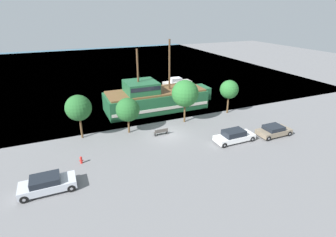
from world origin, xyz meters
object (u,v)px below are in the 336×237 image
(moored_boat_dockside, at_px, (177,83))
(parked_car_curb_rear, at_px, (234,136))
(parked_car_curb_mid, at_px, (274,131))
(fire_hydrant, at_px, (81,160))
(parked_car_curb_front, at_px, (47,184))
(bench_promenade_east, at_px, (161,132))
(pirate_ship, at_px, (155,98))

(moored_boat_dockside, bearing_deg, parked_car_curb_rear, -99.13)
(parked_car_curb_mid, xyz_separation_m, fire_hydrant, (-22.24, 2.72, -0.24))
(moored_boat_dockside, distance_m, parked_car_curb_front, 34.50)
(parked_car_curb_mid, height_order, fire_hydrant, parked_car_curb_mid)
(moored_boat_dockside, relative_size, parked_car_curb_mid, 1.34)
(moored_boat_dockside, xyz_separation_m, parked_car_curb_mid, (1.57, -24.37, -0.07))
(parked_car_curb_front, height_order, bench_promenade_east, parked_car_curb_front)
(parked_car_curb_front, xyz_separation_m, fire_hydrant, (3.08, 3.38, -0.30))
(pirate_ship, xyz_separation_m, parked_car_curb_mid, (9.95, -14.37, -1.09))
(pirate_ship, bearing_deg, parked_car_curb_front, -135.64)
(pirate_ship, distance_m, fire_hydrant, 16.98)
(fire_hydrant, height_order, bench_promenade_east, bench_promenade_east)
(parked_car_curb_rear, distance_m, bench_promenade_east, 8.67)
(parked_car_curb_front, relative_size, parked_car_curb_rear, 0.95)
(fire_hydrant, bearing_deg, pirate_ship, 43.46)
(parked_car_curb_front, bearing_deg, parked_car_curb_mid, 1.49)
(pirate_ship, bearing_deg, moored_boat_dockside, 50.07)
(pirate_ship, relative_size, fire_hydrant, 21.53)
(parked_car_curb_rear, height_order, bench_promenade_east, parked_car_curb_rear)
(parked_car_curb_front, bearing_deg, bench_promenade_east, 25.70)
(parked_car_curb_front, relative_size, fire_hydrant, 5.89)
(moored_boat_dockside, xyz_separation_m, fire_hydrant, (-20.67, -21.65, -0.31))
(pirate_ship, relative_size, bench_promenade_east, 9.66)
(moored_boat_dockside, distance_m, bench_promenade_east, 21.83)
(parked_car_curb_mid, bearing_deg, parked_car_curb_front, -178.51)
(parked_car_curb_front, xyz_separation_m, parked_car_curb_mid, (25.31, 0.66, -0.06))
(parked_car_curb_front, relative_size, bench_promenade_east, 2.64)
(parked_car_curb_front, bearing_deg, fire_hydrant, 47.71)
(parked_car_curb_rear, bearing_deg, parked_car_curb_front, -176.45)
(parked_car_curb_rear, xyz_separation_m, bench_promenade_east, (-7.13, 4.92, -0.27))
(moored_boat_dockside, height_order, parked_car_curb_mid, moored_boat_dockside)
(pirate_ship, height_order, fire_hydrant, pirate_ship)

